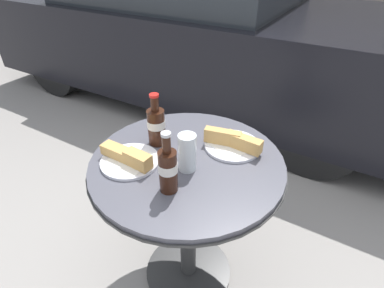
% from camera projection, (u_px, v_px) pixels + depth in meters
% --- Properties ---
extents(ground_plane, '(30.00, 30.00, 0.00)m').
position_uv_depth(ground_plane, '(188.00, 271.00, 1.55)').
color(ground_plane, gray).
extents(bistro_table, '(0.75, 0.75, 0.73)m').
position_uv_depth(bistro_table, '(187.00, 194.00, 1.24)').
color(bistro_table, '#333333').
rests_on(bistro_table, ground_plane).
extents(cola_bottle_left, '(0.07, 0.07, 0.22)m').
position_uv_depth(cola_bottle_left, '(156.00, 125.00, 1.19)').
color(cola_bottle_left, '#33190F').
rests_on(cola_bottle_left, bistro_table).
extents(cola_bottle_right, '(0.06, 0.06, 0.22)m').
position_uv_depth(cola_bottle_right, '(168.00, 169.00, 0.96)').
color(cola_bottle_right, '#33190F').
rests_on(cola_bottle_right, bistro_table).
extents(drinking_glass, '(0.07, 0.07, 0.14)m').
position_uv_depth(drinking_glass, '(187.00, 154.00, 1.06)').
color(drinking_glass, '#C68923').
rests_on(drinking_glass, bistro_table).
extents(lunch_plate_near, '(0.24, 0.23, 0.07)m').
position_uv_depth(lunch_plate_near, '(233.00, 143.00, 1.19)').
color(lunch_plate_near, white).
rests_on(lunch_plate_near, bistro_table).
extents(lunch_plate_far, '(0.23, 0.22, 0.07)m').
position_uv_depth(lunch_plate_far, '(129.00, 158.00, 1.11)').
color(lunch_plate_far, white).
rests_on(lunch_plate_far, bistro_table).
extents(parked_car, '(4.31, 1.80, 1.34)m').
position_uv_depth(parked_car, '(199.00, 32.00, 3.01)').
color(parked_car, black).
rests_on(parked_car, ground_plane).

